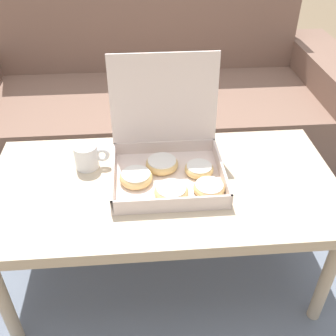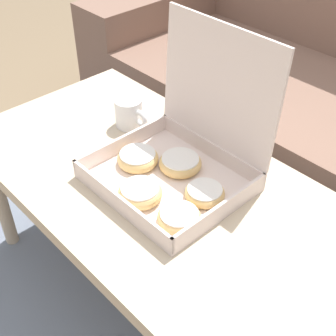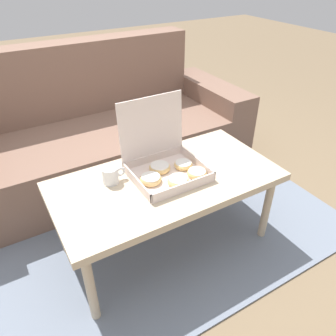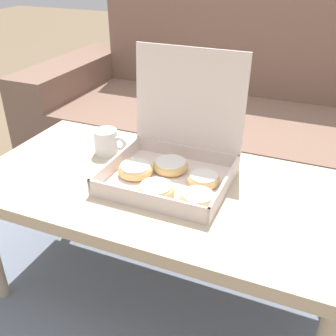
{
  "view_description": "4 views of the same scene",
  "coord_description": "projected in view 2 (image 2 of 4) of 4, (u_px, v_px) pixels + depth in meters",
  "views": [
    {
      "loc": [
        -0.07,
        -1.11,
        1.29
      ],
      "look_at": [
        0.02,
        -0.08,
        0.52
      ],
      "focal_mm": 42.0,
      "sensor_mm": 36.0,
      "label": 1
    },
    {
      "loc": [
        0.68,
        -0.69,
        1.25
      ],
      "look_at": [
        0.02,
        -0.08,
        0.52
      ],
      "focal_mm": 50.0,
      "sensor_mm": 36.0,
      "label": 2
    },
    {
      "loc": [
        -0.69,
        -1.27,
        1.45
      ],
      "look_at": [
        0.02,
        -0.08,
        0.52
      ],
      "focal_mm": 35.0,
      "sensor_mm": 36.0,
      "label": 3
    },
    {
      "loc": [
        0.42,
        -1.03,
        1.1
      ],
      "look_at": [
        0.02,
        -0.08,
        0.52
      ],
      "focal_mm": 42.0,
      "sensor_mm": 36.0,
      "label": 4
    }
  ],
  "objects": [
    {
      "name": "coffee_table",
      "position": [
        160.0,
        196.0,
        1.22
      ],
      "size": [
        1.17,
        0.59,
        0.47
      ],
      "color": "#C6B293",
      "rests_on": "ground_plane"
    },
    {
      "name": "coffee_mug",
      "position": [
        130.0,
        113.0,
        1.37
      ],
      "size": [
        0.12,
        0.08,
        0.09
      ],
      "color": "white",
      "rests_on": "coffee_table"
    },
    {
      "name": "ground_plane",
      "position": [
        182.0,
        278.0,
        1.54
      ],
      "size": [
        12.0,
        12.0,
        0.0
      ],
      "primitive_type": "plane",
      "color": "#756047"
    },
    {
      "name": "area_rug",
      "position": [
        241.0,
        232.0,
        1.69
      ],
      "size": [
        2.22,
        1.89,
        0.01
      ],
      "primitive_type": "cube",
      "color": "slate",
      "rests_on": "ground_plane"
    },
    {
      "name": "pastry_box",
      "position": [
        176.0,
        162.0,
        1.16
      ],
      "size": [
        0.37,
        0.34,
        0.37
      ],
      "color": "silver",
      "rests_on": "coffee_table"
    }
  ]
}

